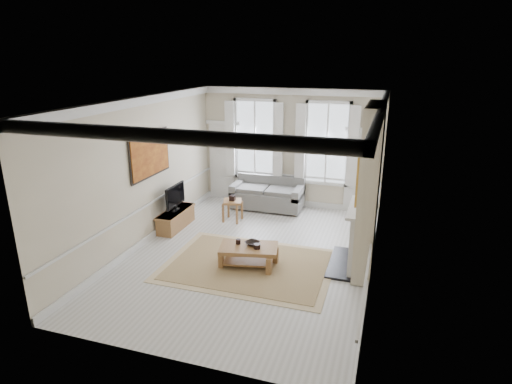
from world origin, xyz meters
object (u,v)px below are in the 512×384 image
(sofa, at_px, (268,195))
(coffee_table, at_px, (249,250))
(side_table, at_px, (232,204))
(tv_stand, at_px, (176,219))

(sofa, xyz_separation_m, coffee_table, (0.63, -3.59, -0.01))
(side_table, xyz_separation_m, coffee_table, (1.24, -2.31, -0.10))
(side_table, distance_m, coffee_table, 2.63)
(coffee_table, xyz_separation_m, tv_stand, (-2.45, 1.41, -0.13))
(sofa, distance_m, side_table, 1.42)
(tv_stand, bearing_deg, coffee_table, -29.86)
(sofa, xyz_separation_m, side_table, (-0.61, -1.28, 0.09))
(sofa, bearing_deg, side_table, -115.63)
(sofa, bearing_deg, tv_stand, -129.97)
(coffee_table, distance_m, tv_stand, 2.83)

